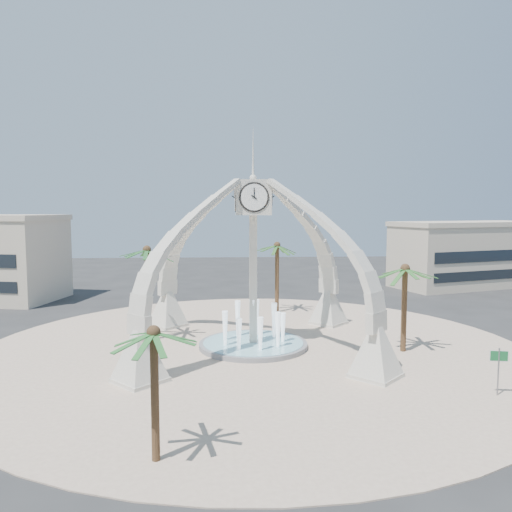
{
  "coord_description": "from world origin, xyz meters",
  "views": [
    {
      "loc": [
        -1.92,
        -36.04,
        10.22
      ],
      "look_at": [
        0.33,
        2.0,
        6.64
      ],
      "focal_mm": 35.0,
      "sensor_mm": 36.0,
      "label": 1
    }
  ],
  "objects": [
    {
      "name": "palm_north",
      "position": [
        3.02,
        12.47,
        6.6
      ],
      "size": [
        5.25,
        5.25,
        7.49
      ],
      "rotation": [
        0.0,
        0.0,
        0.31
      ],
      "color": "brown",
      "rests_on": "ground"
    },
    {
      "name": "ground",
      "position": [
        0.0,
        0.0,
        0.0
      ],
      "size": [
        140.0,
        140.0,
        0.0
      ],
      "primitive_type": "plane",
      "color": "#282828",
      "rests_on": "ground"
    },
    {
      "name": "building_ne",
      "position": [
        30.0,
        28.0,
        4.31
      ],
      "size": [
        21.87,
        14.17,
        8.6
      ],
      "rotation": [
        0.0,
        0.0,
        0.31
      ],
      "color": "#C2AF97",
      "rests_on": "ground"
    },
    {
      "name": "palm_west",
      "position": [
        -8.02,
        2.32,
        7.0
      ],
      "size": [
        4.19,
        4.19,
        7.9
      ],
      "rotation": [
        0.0,
        0.0,
        -0.03
      ],
      "color": "brown",
      "rests_on": "ground"
    },
    {
      "name": "street_sign",
      "position": [
        12.86,
        -10.38,
        1.93
      ],
      "size": [
        0.98,
        0.2,
        2.7
      ],
      "rotation": [
        0.0,
        0.0,
        -0.17
      ],
      "color": "slate",
      "rests_on": "ground"
    },
    {
      "name": "clock_tower",
      "position": [
        -0.0,
        -0.0,
        6.49
      ],
      "size": [
        17.94,
        17.94,
        16.3
      ],
      "color": "beige",
      "rests_on": "ground"
    },
    {
      "name": "palm_south",
      "position": [
        -4.83,
        -16.45,
        5.27
      ],
      "size": [
        4.63,
        4.63,
        6.02
      ],
      "rotation": [
        0.0,
        0.0,
        -0.37
      ],
      "color": "brown",
      "rests_on": "ground"
    },
    {
      "name": "fountain",
      "position": [
        0.0,
        0.0,
        0.29
      ],
      "size": [
        8.0,
        8.0,
        3.62
      ],
      "color": "gray",
      "rests_on": "ground"
    },
    {
      "name": "palm_east",
      "position": [
        10.71,
        -1.67,
        5.94
      ],
      "size": [
        4.63,
        4.63,
        6.83
      ],
      "rotation": [
        0.0,
        0.0,
        -0.1
      ],
      "color": "brown",
      "rests_on": "ground"
    },
    {
      "name": "plaza",
      "position": [
        0.0,
        0.0,
        0.03
      ],
      "size": [
        40.0,
        40.0,
        0.06
      ],
      "primitive_type": "cylinder",
      "color": "beige",
      "rests_on": "ground"
    }
  ]
}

